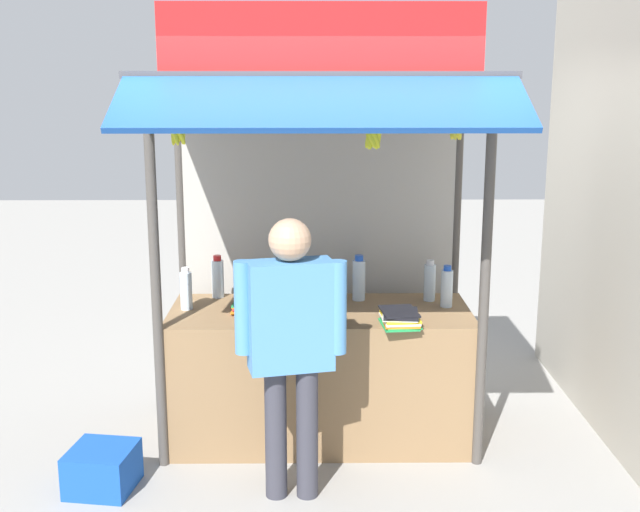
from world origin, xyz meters
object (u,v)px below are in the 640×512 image
water_bottle_center (319,279)px  banana_bunch_inner_right (178,131)px  water_bottle_mid_right (218,278)px  banana_bunch_inner_left (373,135)px  banana_bunch_leftmost (456,127)px  water_bottle_mid_left (447,287)px  magazine_stack_front_right (400,318)px  magazine_stack_right (248,305)px  water_bottle_far_left (430,282)px  water_bottle_left (186,290)px  magazine_stack_front_left (325,316)px  vendor_person (291,334)px  plastic_crate (102,469)px  water_bottle_far_right (359,279)px

water_bottle_center → banana_bunch_inner_right: (-0.77, -0.76, 1.02)m
water_bottle_mid_right → banana_bunch_inner_left: 1.60m
banana_bunch_leftmost → banana_bunch_inner_right: size_ratio=0.89×
water_bottle_mid_left → banana_bunch_inner_left: size_ratio=0.95×
magazine_stack_front_right → water_bottle_mid_right: bearing=151.7°
magazine_stack_right → water_bottle_far_left: bearing=10.9°
water_bottle_far_left → banana_bunch_inner_left: bearing=-121.9°
water_bottle_far_left → banana_bunch_leftmost: (0.01, -0.70, 1.05)m
banana_bunch_leftmost → water_bottle_mid_right: bearing=150.5°
water_bottle_left → banana_bunch_leftmost: 1.96m
banana_bunch_inner_right → magazine_stack_front_left: bearing=16.6°
water_bottle_mid_left → magazine_stack_front_right: 0.51m
water_bottle_center → water_bottle_mid_right: bearing=176.5°
banana_bunch_leftmost → magazine_stack_right: bearing=158.0°
water_bottle_mid_left → vendor_person: 1.28m
water_bottle_mid_left → vendor_person: vendor_person is taller
banana_bunch_inner_left → plastic_crate: 2.41m
water_bottle_center → magazine_stack_front_right: 0.75m
water_bottle_far_left → banana_bunch_leftmost: banana_bunch_leftmost is taller
water_bottle_center → banana_bunch_inner_left: bearing=-69.4°
banana_bunch_inner_left → water_bottle_left: bearing=155.1°
magazine_stack_right → magazine_stack_front_right: bearing=-17.8°
water_bottle_left → water_bottle_center: bearing=15.6°
water_bottle_mid_left → water_bottle_left: bearing=-178.7°
water_bottle_far_left → water_bottle_far_right: bearing=177.9°
vendor_person → plastic_crate: bearing=162.6°
water_bottle_mid_left → banana_bunch_inner_left: bearing=-133.3°
water_bottle_left → water_bottle_mid_right: bearing=58.8°
magazine_stack_front_left → banana_bunch_inner_right: banana_bunch_inner_right is taller
water_bottle_mid_left → water_bottle_far_left: bearing=121.4°
magazine_stack_front_right → magazine_stack_right: bearing=162.2°
magazine_stack_front_right → banana_bunch_leftmost: size_ratio=1.26×
water_bottle_far_left → water_bottle_center: bearing=175.8°
water_bottle_far_left → magazine_stack_front_right: bearing=-115.5°
banana_bunch_leftmost → plastic_crate: 2.75m
magazine_stack_right → vendor_person: size_ratio=0.18×
magazine_stack_right → banana_bunch_inner_left: bearing=-33.1°
water_bottle_far_right → banana_bunch_leftmost: banana_bunch_leftmost is taller
water_bottle_far_right → banana_bunch_leftmost: 1.35m
banana_bunch_inner_left → magazine_stack_right: bearing=146.9°
banana_bunch_leftmost → plastic_crate: banana_bunch_leftmost is taller
vendor_person → water_bottle_center: bearing=68.2°
water_bottle_center → banana_bunch_inner_left: (0.28, -0.76, 1.00)m
water_bottle_left → magazine_stack_front_right: 1.36m
vendor_person → banana_bunch_inner_left: bearing=18.7°
water_bottle_mid_right → water_bottle_far_left: 1.40m
water_bottle_mid_left → banana_bunch_leftmost: bearing=-97.9°
water_bottle_far_right → plastic_crate: bearing=-148.7°
water_bottle_center → water_bottle_mid_left: (0.81, -0.20, -0.01)m
water_bottle_far_right → magazine_stack_front_right: bearing=-68.4°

